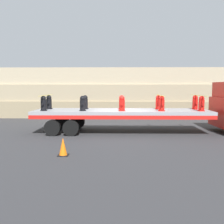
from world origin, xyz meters
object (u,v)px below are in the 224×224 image
object	(u,v)px
fire_hydrant_red_near_2	(122,104)
fire_hydrant_red_far_3	(158,102)
flatbed_trailer	(113,114)
fire_hydrant_red_far_4	(195,102)
fire_hydrant_black_far_0	(49,102)
fire_hydrant_black_far_1	(85,102)
fire_hydrant_black_near_1	(83,104)
fire_hydrant_red_near_3	(162,104)
fire_hydrant_red_near_4	(201,104)
fire_hydrant_black_near_0	(44,104)
traffic_cone	(63,147)
fire_hydrant_red_far_2	(122,102)

from	to	relation	value
fire_hydrant_red_near_2	fire_hydrant_red_far_3	bearing A→B (deg)	27.32
flatbed_trailer	fire_hydrant_red_far_4	xyz separation A→B (m)	(4.71, 0.54, 0.60)
flatbed_trailer	fire_hydrant_red_near_2	size ratio (longest dim) A/B	11.95
fire_hydrant_black_far_0	fire_hydrant_red_near_2	distance (m)	4.36
fire_hydrant_black_far_1	fire_hydrant_red_far_3	distance (m)	4.22
fire_hydrant_black_near_1	fire_hydrant_red_far_3	bearing A→B (deg)	14.48
fire_hydrant_red_near_2	fire_hydrant_red_near_3	size ratio (longest dim) A/B	1.00
fire_hydrant_red_near_2	fire_hydrant_red_far_3	xyz separation A→B (m)	(2.11, 1.09, 0.00)
fire_hydrant_red_far_3	fire_hydrant_red_far_4	xyz separation A→B (m)	(2.11, 0.00, 0.00)
flatbed_trailer	fire_hydrant_red_near_2	bearing A→B (deg)	-47.74
fire_hydrant_red_far_3	fire_hydrant_red_near_4	xyz separation A→B (m)	(2.11, -1.09, 0.00)
flatbed_trailer	fire_hydrant_black_near_0	size ratio (longest dim) A/B	11.95
fire_hydrant_red_near_4	fire_hydrant_black_near_0	bearing A→B (deg)	180.00
flatbed_trailer	traffic_cone	distance (m)	5.22
fire_hydrant_black_far_0	fire_hydrant_black_far_1	distance (m)	2.11
fire_hydrant_black_far_0	fire_hydrant_red_far_2	xyz separation A→B (m)	(4.22, 0.00, 0.00)
traffic_cone	fire_hydrant_red_far_2	bearing A→B (deg)	67.39
fire_hydrant_red_near_2	fire_hydrant_red_far_4	xyz separation A→B (m)	(4.22, 1.09, 0.00)
fire_hydrant_black_near_0	fire_hydrant_red_far_2	xyz separation A→B (m)	(4.22, 1.09, 0.00)
fire_hydrant_black_far_1	fire_hydrant_red_far_4	xyz separation A→B (m)	(6.33, 0.00, 0.00)
fire_hydrant_red_near_3	fire_hydrant_red_near_4	world-z (taller)	same
fire_hydrant_red_near_3	fire_hydrant_black_far_0	bearing A→B (deg)	170.23
fire_hydrant_red_near_4	traffic_cone	bearing A→B (deg)	-146.27
fire_hydrant_black_near_0	fire_hydrant_black_near_1	bearing A→B (deg)	0.00
traffic_cone	fire_hydrant_red_near_3	bearing A→B (deg)	44.72
fire_hydrant_red_far_3	fire_hydrant_red_near_4	distance (m)	2.37
traffic_cone	fire_hydrant_red_near_2	bearing A→B (deg)	62.46
fire_hydrant_red_near_2	fire_hydrant_red_far_4	distance (m)	4.36
fire_hydrant_black_far_0	fire_hydrant_black_near_1	xyz separation A→B (m)	(2.11, -1.09, 0.00)
flatbed_trailer	traffic_cone	xyz separation A→B (m)	(-1.76, -4.86, -0.70)
fire_hydrant_black_far_0	fire_hydrant_red_near_4	size ratio (longest dim) A/B	1.00
fire_hydrant_black_near_0	fire_hydrant_red_near_4	world-z (taller)	same
fire_hydrant_red_near_4	fire_hydrant_black_near_1	bearing A→B (deg)	180.00
fire_hydrant_red_near_3	fire_hydrant_red_far_3	size ratio (longest dim) A/B	1.00
fire_hydrant_red_near_2	fire_hydrant_black_far_1	bearing A→B (deg)	152.68
fire_hydrant_black_far_0	fire_hydrant_red_near_2	world-z (taller)	same
fire_hydrant_red_far_4	traffic_cone	size ratio (longest dim) A/B	1.20
fire_hydrant_black_far_1	fire_hydrant_red_near_3	bearing A→B (deg)	-14.48
flatbed_trailer	fire_hydrant_black_far_1	size ratio (longest dim) A/B	11.95
fire_hydrant_red_far_2	fire_hydrant_red_near_3	bearing A→B (deg)	-27.32
fire_hydrant_red_near_2	fire_hydrant_red_far_4	size ratio (longest dim) A/B	1.00
fire_hydrant_black_far_1	fire_hydrant_red_far_2	world-z (taller)	same
fire_hydrant_red_far_3	fire_hydrant_red_near_4	size ratio (longest dim) A/B	1.00
fire_hydrant_black_far_1	fire_hydrant_red_far_3	bearing A→B (deg)	0.00
fire_hydrant_red_far_4	fire_hydrant_red_far_3	bearing A→B (deg)	180.00
fire_hydrant_red_near_3	traffic_cone	distance (m)	6.28
fire_hydrant_red_near_3	fire_hydrant_red_far_4	xyz separation A→B (m)	(2.11, 1.09, 0.00)
fire_hydrant_black_far_0	fire_hydrant_red_far_3	bearing A→B (deg)	0.00
fire_hydrant_black_far_0	fire_hydrant_black_far_1	world-z (taller)	same
fire_hydrant_red_near_3	fire_hydrant_black_near_0	bearing A→B (deg)	180.00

